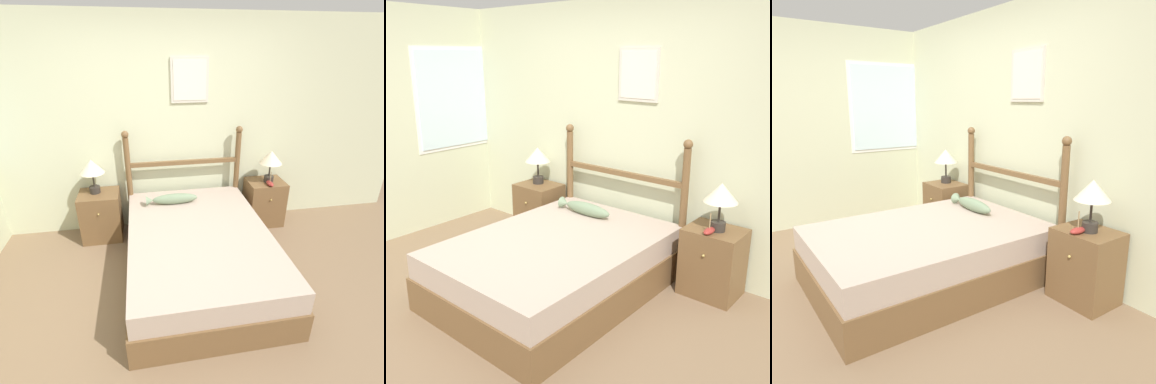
# 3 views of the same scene
# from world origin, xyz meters

# --- Properties ---
(ground_plane) EXTENTS (16.00, 16.00, 0.00)m
(ground_plane) POSITION_xyz_m (0.00, 0.00, 0.00)
(ground_plane) COLOR #7A6047
(wall_back) EXTENTS (6.40, 0.08, 2.55)m
(wall_back) POSITION_xyz_m (0.00, 1.73, 1.28)
(wall_back) COLOR beige
(wall_back) RESTS_ON ground_plane
(bed) EXTENTS (1.45, 2.03, 0.51)m
(bed) POSITION_xyz_m (0.14, 0.62, 0.25)
(bed) COLOR brown
(bed) RESTS_ON ground_plane
(headboard) EXTENTS (1.47, 0.09, 1.32)m
(headboard) POSITION_xyz_m (0.14, 1.60, 0.73)
(headboard) COLOR brown
(headboard) RESTS_ON ground_plane
(nightstand_left) EXTENTS (0.48, 0.42, 0.61)m
(nightstand_left) POSITION_xyz_m (-0.92, 1.47, 0.30)
(nightstand_left) COLOR brown
(nightstand_left) RESTS_ON ground_plane
(nightstand_right) EXTENTS (0.48, 0.42, 0.61)m
(nightstand_right) POSITION_xyz_m (1.20, 1.47, 0.30)
(nightstand_right) COLOR brown
(nightstand_right) RESTS_ON ground_plane
(table_lamp_left) EXTENTS (0.28, 0.28, 0.42)m
(table_lamp_left) POSITION_xyz_m (-0.96, 1.50, 0.92)
(table_lamp_left) COLOR #2D2823
(table_lamp_left) RESTS_ON nightstand_left
(table_lamp_right) EXTENTS (0.28, 0.28, 0.42)m
(table_lamp_right) POSITION_xyz_m (1.23, 1.46, 0.92)
(table_lamp_right) COLOR #2D2823
(table_lamp_right) RESTS_ON nightstand_right
(model_boat) EXTENTS (0.07, 0.16, 0.18)m
(model_boat) POSITION_xyz_m (1.20, 1.35, 0.63)
(model_boat) COLOR maroon
(model_boat) RESTS_ON nightstand_right
(fish_pillow) EXTENTS (0.61, 0.12, 0.13)m
(fish_pillow) POSITION_xyz_m (-0.06, 1.25, 0.57)
(fish_pillow) COLOR gray
(fish_pillow) RESTS_ON bed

